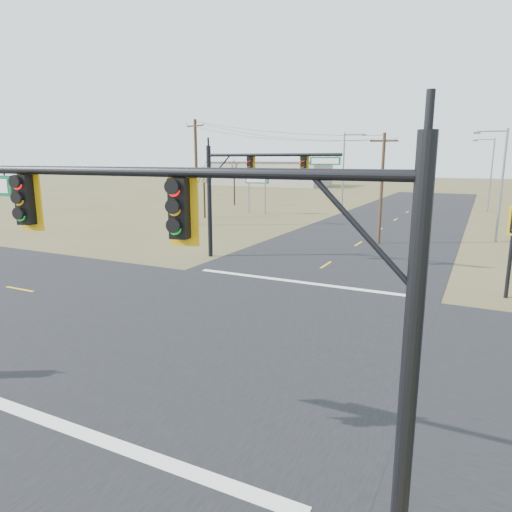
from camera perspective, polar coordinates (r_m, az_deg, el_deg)
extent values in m
plane|color=brown|center=(17.75, -3.46, -9.07)|extent=(320.00, 320.00, 0.00)
cube|color=black|center=(17.74, -3.46, -9.04)|extent=(160.00, 14.00, 0.02)
cube|color=black|center=(17.74, -3.46, -9.03)|extent=(14.00, 160.00, 0.02)
cube|color=silver|center=(12.50, -21.99, -19.46)|extent=(12.00, 0.40, 0.01)
cube|color=silver|center=(24.20, 5.45, -3.25)|extent=(12.00, 0.40, 0.01)
cylinder|color=black|center=(7.20, 18.69, -13.26)|extent=(0.27, 0.27, 6.75)
cylinder|color=black|center=(8.57, -14.21, 10.17)|extent=(9.65, 0.17, 0.17)
cylinder|color=black|center=(30.21, -5.83, 6.70)|extent=(0.29, 0.29, 7.23)
cylinder|color=black|center=(27.98, 1.84, 12.52)|extent=(8.78, 0.19, 0.19)
cube|color=#0C5731|center=(26.73, 8.63, 11.67)|extent=(1.80, 0.05, 0.45)
cylinder|color=black|center=(24.06, 29.23, 0.19)|extent=(0.18, 0.18, 4.17)
cylinder|color=#45311D|center=(35.98, 15.41, 8.03)|extent=(0.24, 0.24, 8.30)
cube|color=#45311D|center=(35.94, 15.74, 13.68)|extent=(2.02, 0.48, 0.12)
cylinder|color=#45311D|center=(45.07, -7.46, 10.20)|extent=(0.29, 0.29, 10.07)
cube|color=#45311D|center=(45.15, -7.62, 15.83)|extent=(2.36, 0.92, 0.12)
cylinder|color=gray|center=(54.74, -0.90, 8.14)|extent=(0.14, 0.14, 5.38)
cylinder|color=gray|center=(53.78, 1.16, 8.07)|extent=(0.14, 0.14, 5.38)
cube|color=#0C5731|center=(54.16, 0.12, 10.00)|extent=(2.86, 0.47, 1.79)
cylinder|color=gray|center=(40.05, 28.35, 7.66)|extent=(0.17, 0.17, 8.66)
cylinder|color=gray|center=(40.04, 27.43, 13.68)|extent=(2.08, 0.10, 0.10)
cube|color=gray|center=(40.05, 25.89, 13.68)|extent=(0.51, 0.30, 0.16)
cylinder|color=gray|center=(63.00, 27.31, 8.94)|extent=(0.18, 0.18, 8.90)
cylinder|color=gray|center=(63.02, 26.70, 12.87)|extent=(2.14, 0.11, 0.11)
cube|color=gray|center=(63.03, 25.70, 12.87)|extent=(0.54, 0.41, 0.16)
cylinder|color=gray|center=(54.32, 10.83, 9.99)|extent=(0.19, 0.19, 9.33)
cylinder|color=gray|center=(54.06, 12.20, 14.66)|extent=(2.24, 0.11, 0.11)
cube|color=gray|center=(53.79, 13.39, 14.51)|extent=(0.55, 0.32, 0.17)
cylinder|color=black|center=(50.92, -6.46, 6.95)|extent=(0.19, 0.19, 3.91)
cylinder|color=black|center=(65.03, -2.73, 8.34)|extent=(0.21, 0.21, 4.47)
cube|color=#A09B8E|center=(115.03, 1.72, 10.19)|extent=(28.00, 14.00, 5.50)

